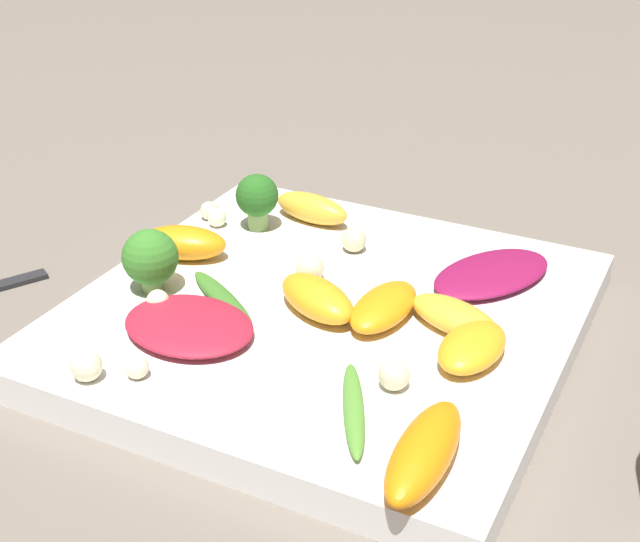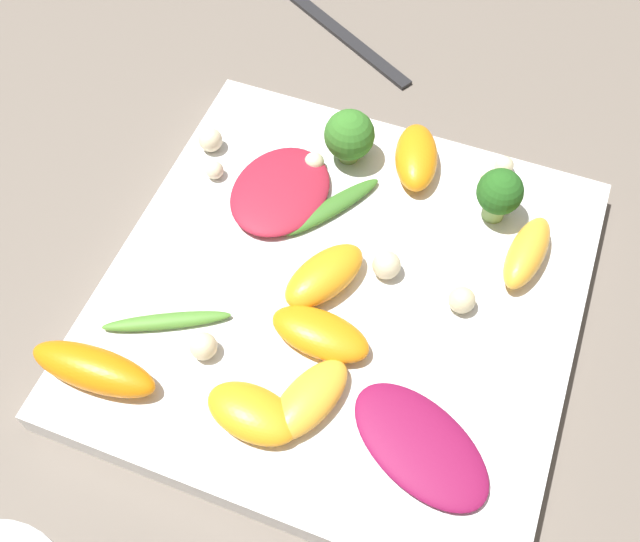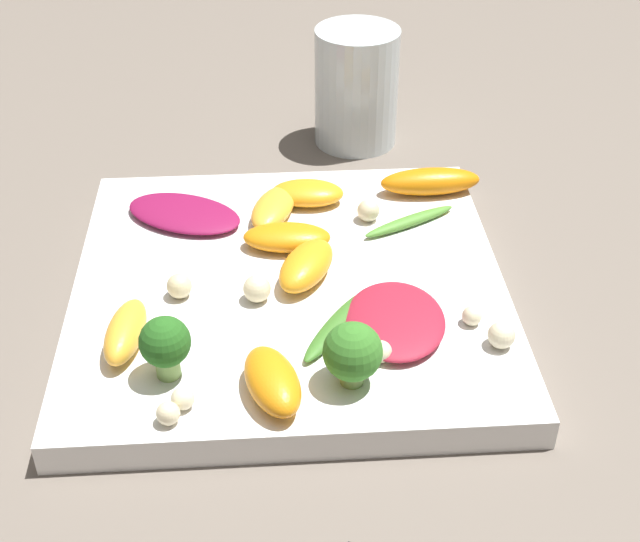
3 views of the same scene
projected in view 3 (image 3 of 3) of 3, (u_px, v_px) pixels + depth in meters
name	position (u px, v px, depth m)	size (l,w,h in m)	color
ground_plane	(290.00, 303.00, 0.62)	(2.40, 2.40, 0.00)	#6B6056
plate	(290.00, 291.00, 0.62)	(0.29, 0.29, 0.02)	white
drinking_glass	(356.00, 87.00, 0.79)	(0.07, 0.07, 0.11)	silver
radicchio_leaf_0	(395.00, 320.00, 0.57)	(0.07, 0.09, 0.01)	maroon
radicchio_leaf_1	(184.00, 213.00, 0.67)	(0.10, 0.09, 0.01)	maroon
orange_segment_0	(306.00, 265.00, 0.61)	(0.05, 0.07, 0.02)	orange
orange_segment_1	(273.00, 208.00, 0.67)	(0.05, 0.07, 0.02)	#FCAD33
orange_segment_2	(289.00, 237.00, 0.64)	(0.06, 0.04, 0.02)	orange
orange_segment_3	(126.00, 332.00, 0.55)	(0.03, 0.06, 0.02)	#FCAD33
orange_segment_4	(272.00, 381.00, 0.51)	(0.04, 0.06, 0.02)	orange
orange_segment_5	(430.00, 181.00, 0.70)	(0.08, 0.03, 0.02)	orange
orange_segment_6	(307.00, 193.00, 0.69)	(0.06, 0.04, 0.02)	orange
broccoli_floret_0	(165.00, 344.00, 0.52)	(0.03, 0.03, 0.04)	#84AD5B
broccoli_floret_1	(353.00, 353.00, 0.51)	(0.04, 0.04, 0.04)	#7A9E51
arugula_sprig_0	(336.00, 326.00, 0.56)	(0.05, 0.07, 0.01)	#3D7528
arugula_sprig_1	(410.00, 221.00, 0.66)	(0.08, 0.05, 0.01)	#518E33
macadamia_nut_0	(179.00, 286.00, 0.59)	(0.02, 0.02, 0.02)	beige
macadamia_nut_1	(368.00, 210.00, 0.67)	(0.02, 0.02, 0.02)	beige
macadamia_nut_2	(381.00, 352.00, 0.54)	(0.01, 0.01, 0.01)	beige
macadamia_nut_3	(472.00, 316.00, 0.57)	(0.01, 0.01, 0.01)	beige
macadamia_nut_4	(168.00, 413.00, 0.50)	(0.01, 0.01, 0.01)	beige
macadamia_nut_5	(257.00, 289.00, 0.59)	(0.02, 0.02, 0.02)	beige
macadamia_nut_6	(501.00, 335.00, 0.55)	(0.02, 0.02, 0.02)	beige
macadamia_nut_7	(183.00, 398.00, 0.51)	(0.01, 0.01, 0.01)	beige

